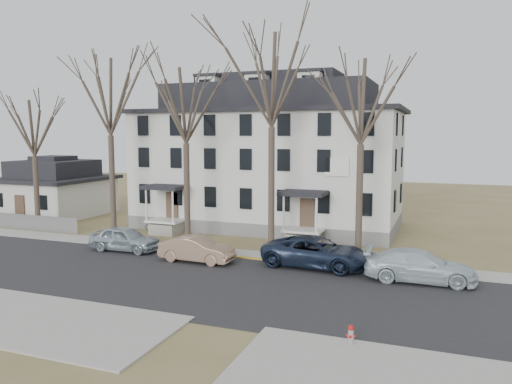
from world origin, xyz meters
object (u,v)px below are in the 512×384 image
at_px(tree_mid_left, 185,100).
at_px(tree_bungalow, 33,124).
at_px(tree_mid_right, 362,95).
at_px(car_navy, 316,253).
at_px(tree_center, 272,73).
at_px(car_tan, 197,250).
at_px(bicycle_left, 155,226).
at_px(small_house, 55,191).
at_px(tree_far_left, 109,91).
at_px(fire_hydrant, 351,335).
at_px(boarding_house, 269,159).
at_px(car_silver, 125,239).
at_px(car_white, 420,267).

relative_size(tree_mid_left, tree_bungalow, 1.18).
relative_size(tree_mid_right, car_navy, 2.14).
bearing_deg(tree_bungalow, car_navy, -7.66).
bearing_deg(car_navy, tree_center, 54.32).
xyz_separation_m(tree_bungalow, car_tan, (15.97, -4.36, -7.39)).
bearing_deg(bicycle_left, small_house, 72.75).
bearing_deg(small_house, tree_bungalow, -57.16).
bearing_deg(tree_far_left, bicycle_left, 53.22).
height_order(tree_bungalow, fire_hydrant, tree_bungalow).
relative_size(tree_far_left, tree_mid_right, 1.08).
height_order(boarding_house, small_house, boarding_house).
relative_size(tree_mid_right, car_tan, 2.90).
bearing_deg(car_silver, tree_bungalow, 69.95).
relative_size(small_house, tree_center, 0.59).
height_order(tree_far_left, tree_mid_right, tree_far_left).
height_order(small_house, tree_center, tree_center).
bearing_deg(fire_hydrant, tree_far_left, 146.65).
bearing_deg(tree_center, car_tan, -124.81).
distance_m(car_silver, bicycle_left, 6.26).
height_order(tree_mid_right, bicycle_left, tree_mid_right).
bearing_deg(bicycle_left, tree_mid_right, -100.23).
height_order(small_house, car_navy, small_house).
height_order(tree_far_left, car_silver, tree_far_left).
bearing_deg(car_tan, car_silver, 82.51).
height_order(tree_mid_right, car_tan, tree_mid_right).
bearing_deg(car_silver, tree_mid_left, -36.77).
bearing_deg(car_navy, tree_mid_left, 76.51).
bearing_deg(tree_mid_left, tree_bungalow, 180.00).
height_order(boarding_house, car_tan, boarding_house).
relative_size(boarding_house, tree_mid_right, 1.63).
bearing_deg(car_navy, boarding_house, 34.80).
distance_m(tree_bungalow, car_tan, 18.13).
xyz_separation_m(tree_mid_left, car_tan, (2.97, -4.36, -8.88)).
bearing_deg(car_white, car_navy, 78.18).
bearing_deg(tree_center, tree_far_left, 180.00).
distance_m(car_silver, car_white, 17.71).
bearing_deg(car_silver, car_tan, -99.65).
xyz_separation_m(tree_mid_right, tree_bungalow, (-24.50, 0.00, -1.48)).
height_order(boarding_house, tree_mid_left, tree_mid_left).
relative_size(tree_center, tree_mid_right, 1.15).
height_order(tree_far_left, car_white, tree_far_left).
distance_m(tree_mid_right, tree_bungalow, 24.54).
height_order(boarding_house, car_navy, boarding_house).
xyz_separation_m(boarding_house, car_tan, (-0.03, -12.51, -4.65)).
bearing_deg(car_white, tree_bungalow, 78.96).
relative_size(tree_center, car_tan, 3.34).
distance_m(small_house, bicycle_left, 13.51).
height_order(tree_mid_left, tree_mid_right, same).
bearing_deg(fire_hydrant, car_white, 78.06).
bearing_deg(fire_hydrant, tree_mid_right, 98.12).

